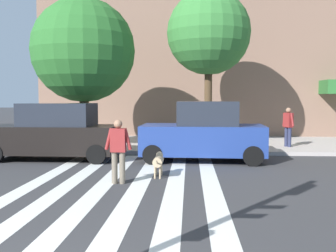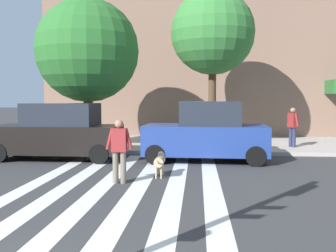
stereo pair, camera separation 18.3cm
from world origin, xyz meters
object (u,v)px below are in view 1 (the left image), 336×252
Objects in this scene: street_tree_nearest at (83,51)px; dog_on_leash at (158,161)px; pedestrian_bystander at (288,125)px; street_tree_middle at (209,33)px; parked_car_third_in_line at (204,133)px; parked_car_behind_first at (55,133)px; pedestrian_dog_walker at (118,148)px.

street_tree_nearest is 7.18m from dog_on_leash.
street_tree_middle is at bearing 172.78° from pedestrian_bystander.
parked_car_third_in_line is 3.13m from dog_on_leash.
street_tree_nearest is (-4.82, 2.33, 3.16)m from parked_car_third_in_line.
parked_car_behind_first is 7.67m from street_tree_middle.
parked_car_third_in_line reaches higher than parked_car_behind_first.
parked_car_third_in_line reaches higher than pedestrian_dog_walker.
street_tree_nearest is 5.63× the size of dog_on_leash.
street_tree_middle is 6.11× the size of dog_on_leash.
pedestrian_dog_walker is at bearing -135.05° from dog_on_leash.
parked_car_third_in_line is (5.26, -0.00, 0.01)m from parked_car_behind_first.
street_tree_nearest is 3.72× the size of pedestrian_bystander.
parked_car_behind_first is 3.95m from street_tree_nearest.
parked_car_third_in_line is at bearing -95.21° from street_tree_middle.
parked_car_third_in_line reaches higher than dog_on_leash.
street_tree_middle is (5.14, 1.12, 0.83)m from street_tree_nearest.
dog_on_leash is (-1.67, -6.22, -4.51)m from street_tree_middle.
parked_car_behind_first is 2.74× the size of pedestrian_dog_walker.
parked_car_behind_first is 5.26m from parked_car_third_in_line.
parked_car_third_in_line is at bearing 58.26° from pedestrian_dog_walker.
street_tree_nearest reaches higher than parked_car_behind_first.
parked_car_third_in_line is at bearing -140.27° from pedestrian_bystander.
pedestrian_bystander is (4.99, 5.80, 0.63)m from dog_on_leash.
parked_car_behind_first is at bearing -161.22° from pedestrian_bystander.
parked_car_behind_first reaches higher than pedestrian_bystander.
parked_car_third_in_line is 4.74m from pedestrian_bystander.
parked_car_behind_first is 9.40m from pedestrian_bystander.
pedestrian_bystander is (3.64, 3.03, 0.11)m from parked_car_third_in_line.
parked_car_behind_first reaches higher than pedestrian_dog_walker.
dog_on_leash is at bearing -115.99° from parked_car_third_in_line.
parked_car_third_in_line is 6.22m from street_tree_nearest.
pedestrian_dog_walker is (2.52, -6.05, -3.19)m from street_tree_nearest.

